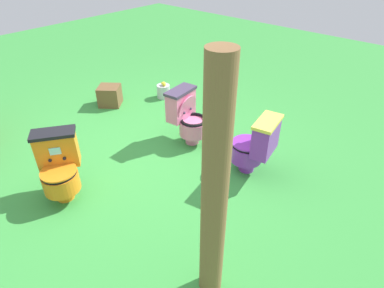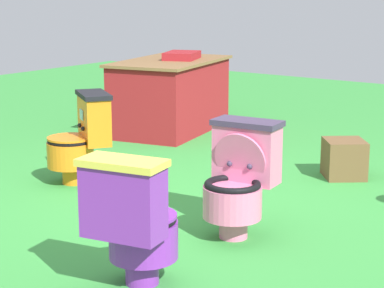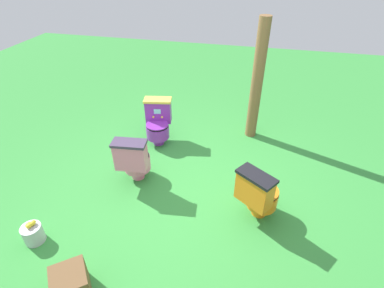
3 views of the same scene
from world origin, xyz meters
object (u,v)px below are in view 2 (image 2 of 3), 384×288
(toilet_orange, at_px, (81,138))
(small_crate, at_px, (344,159))
(toilet_purple, at_px, (135,221))
(vendor_table, at_px, (170,95))
(toilet_pink, at_px, (239,178))

(toilet_orange, distance_m, small_crate, 2.15)
(toilet_orange, bearing_deg, toilet_purple, 176.63)
(vendor_table, height_order, small_crate, vendor_table)
(small_crate, bearing_deg, toilet_purple, -179.15)
(toilet_pink, distance_m, vendor_table, 3.31)
(toilet_purple, bearing_deg, vendor_table, 114.42)
(toilet_purple, bearing_deg, toilet_pink, 79.77)
(toilet_purple, xyz_separation_m, vendor_table, (3.36, 2.36, 0.02))
(toilet_pink, xyz_separation_m, toilet_purple, (-1.02, -0.01, -0.00))
(toilet_orange, distance_m, toilet_purple, 2.12)
(toilet_pink, distance_m, toilet_orange, 1.69)
(toilet_pink, height_order, vendor_table, vendor_table)
(toilet_purple, relative_size, vendor_table, 0.45)
(toilet_pink, bearing_deg, toilet_orange, -16.02)
(toilet_pink, height_order, small_crate, toilet_pink)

